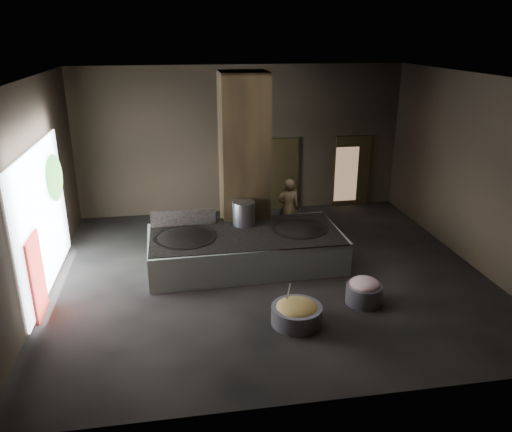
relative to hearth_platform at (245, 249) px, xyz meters
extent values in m
cube|color=black|center=(0.48, -0.53, -0.45)|extent=(10.00, 9.00, 0.10)
cube|color=black|center=(0.48, -0.53, 4.15)|extent=(10.00, 9.00, 0.10)
cube|color=black|center=(0.48, 4.02, 1.85)|extent=(10.00, 0.10, 4.50)
cube|color=black|center=(0.48, -5.08, 1.85)|extent=(10.00, 0.10, 4.50)
cube|color=black|center=(-4.57, -0.53, 1.85)|extent=(0.10, 9.00, 4.50)
cube|color=black|center=(5.53, -0.53, 1.85)|extent=(0.10, 9.00, 4.50)
cube|color=black|center=(0.18, 1.37, 1.85)|extent=(1.20, 1.20, 4.50)
cube|color=silver|center=(0.00, 0.00, 0.00)|extent=(4.72, 2.37, 0.81)
cube|color=black|center=(0.00, 0.00, 0.41)|extent=(4.55, 2.18, 0.03)
ellipsoid|color=black|center=(-1.45, -0.05, 0.35)|extent=(1.47, 1.47, 0.40)
cylinder|color=black|center=(-1.45, -0.05, 0.42)|extent=(1.50, 1.50, 0.05)
ellipsoid|color=black|center=(1.35, 0.05, 0.35)|extent=(1.36, 1.36, 0.38)
cylinder|color=black|center=(1.35, 0.05, 0.42)|extent=(1.40, 1.40, 0.05)
cylinder|color=gray|center=(0.05, 0.55, 0.73)|extent=(0.57, 0.57, 0.61)
cube|color=black|center=(-1.45, 0.75, 0.63)|extent=(1.62, 0.11, 0.40)
imported|color=#96754C|center=(1.42, 1.56, 0.43)|extent=(0.65, 0.46, 1.67)
cylinder|color=slate|center=(0.61, -2.81, -0.22)|extent=(1.32, 1.32, 0.37)
ellipsoid|color=#909E4C|center=(0.61, -2.81, -0.05)|extent=(0.82, 0.82, 0.25)
cylinder|color=gray|center=(0.46, -2.66, 0.15)|extent=(0.04, 0.40, 0.71)
cylinder|color=slate|center=(2.19, -2.27, -0.20)|extent=(0.99, 0.99, 0.42)
ellipsoid|color=#D37E8D|center=(2.19, -2.27, 0.05)|extent=(0.63, 0.63, 0.24)
cube|color=black|center=(1.68, 3.92, 0.70)|extent=(1.18, 0.08, 2.38)
cube|color=#8C6647|center=(1.76, 3.90, 0.65)|extent=(0.79, 0.04, 1.87)
cube|color=black|center=(4.08, 3.92, 0.70)|extent=(1.18, 0.08, 2.38)
cube|color=#8C6647|center=(3.87, 3.89, 0.65)|extent=(0.76, 0.04, 1.79)
cube|color=white|center=(-4.47, -0.33, 1.20)|extent=(0.04, 4.20, 3.10)
cube|color=maroon|center=(-4.40, -1.63, 0.45)|extent=(0.05, 0.90, 1.70)
ellipsoid|color=#194714|center=(-4.37, 0.77, 1.80)|extent=(0.28, 1.10, 1.10)
camera|label=1|loc=(-1.56, -11.05, 5.00)|focal=35.00mm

